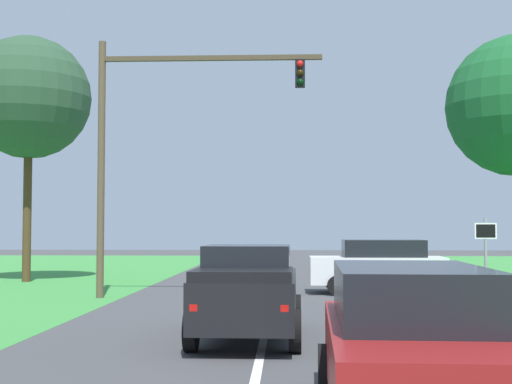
% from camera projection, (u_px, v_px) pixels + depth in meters
% --- Properties ---
extents(ground_plane, '(120.00, 120.00, 0.00)m').
position_uv_depth(ground_plane, '(262.00, 346.00, 14.07)').
color(ground_plane, '#424244').
extents(red_suv_near, '(2.31, 5.06, 1.86)m').
position_uv_depth(red_suv_near, '(412.00, 343.00, 8.40)').
color(red_suv_near, maroon).
rests_on(red_suv_near, ground_plane).
extents(pickup_truck_lead, '(2.24, 4.91, 1.96)m').
position_uv_depth(pickup_truck_lead, '(248.00, 291.00, 14.85)').
color(pickup_truck_lead, black).
rests_on(pickup_truck_lead, ground_plane).
extents(traffic_light, '(7.47, 0.40, 8.55)m').
position_uv_depth(traffic_light, '(155.00, 129.00, 23.94)').
color(traffic_light, brown).
rests_on(traffic_light, ground_plane).
extents(keep_moving_sign, '(0.60, 0.09, 2.58)m').
position_uv_depth(keep_moving_sign, '(486.00, 252.00, 19.76)').
color(keep_moving_sign, gray).
rests_on(keep_moving_sign, ground_plane).
extents(crossing_suv_far, '(4.72, 2.13, 1.89)m').
position_uv_depth(crossing_suv_far, '(378.00, 265.00, 25.45)').
color(crossing_suv_far, silver).
rests_on(crossing_suv_far, ground_plane).
extents(extra_tree_1, '(5.30, 5.30, 10.59)m').
position_uv_depth(extra_tree_1, '(29.00, 98.00, 31.19)').
color(extra_tree_1, '#4C351E').
rests_on(extra_tree_1, ground_plane).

